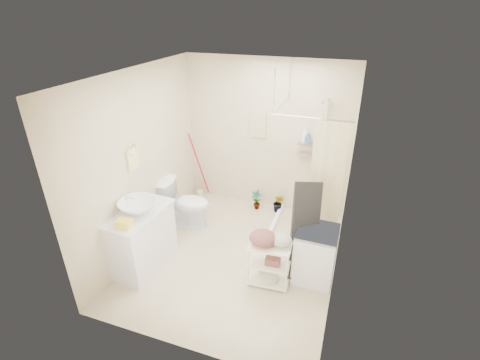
# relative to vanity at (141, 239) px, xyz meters

# --- Properties ---
(floor) EXTENTS (3.20, 3.20, 0.00)m
(floor) POSITION_rel_vanity_xyz_m (1.16, 0.56, -0.43)
(floor) COLOR beige
(floor) RESTS_ON ground
(ceiling) EXTENTS (2.80, 3.20, 0.04)m
(ceiling) POSITION_rel_vanity_xyz_m (1.16, 0.56, 2.17)
(ceiling) COLOR silver
(ceiling) RESTS_ON ground
(wall_back) EXTENTS (2.80, 0.04, 2.60)m
(wall_back) POSITION_rel_vanity_xyz_m (1.16, 2.16, 0.87)
(wall_back) COLOR beige
(wall_back) RESTS_ON ground
(wall_front) EXTENTS (2.80, 0.04, 2.60)m
(wall_front) POSITION_rel_vanity_xyz_m (1.16, -1.04, 0.87)
(wall_front) COLOR beige
(wall_front) RESTS_ON ground
(wall_left) EXTENTS (0.04, 3.20, 2.60)m
(wall_left) POSITION_rel_vanity_xyz_m (-0.24, 0.56, 0.87)
(wall_left) COLOR beige
(wall_left) RESTS_ON ground
(wall_right) EXTENTS (0.04, 3.20, 2.60)m
(wall_right) POSITION_rel_vanity_xyz_m (2.56, 0.56, 0.87)
(wall_right) COLOR beige
(wall_right) RESTS_ON ground
(vanity) EXTENTS (0.61, 1.02, 0.86)m
(vanity) POSITION_rel_vanity_xyz_m (0.00, 0.00, 0.00)
(vanity) COLOR silver
(vanity) RESTS_ON ground
(sink) EXTENTS (0.59, 0.59, 0.17)m
(sink) POSITION_rel_vanity_xyz_m (0.03, -0.00, 0.52)
(sink) COLOR white
(sink) RESTS_ON vanity
(counter_basket) EXTENTS (0.19, 0.16, 0.10)m
(counter_basket) POSITION_rel_vanity_xyz_m (0.05, -0.34, 0.48)
(counter_basket) COLOR yellow
(counter_basket) RESTS_ON vanity
(floor_basket) EXTENTS (0.31, 0.28, 0.13)m
(floor_basket) POSITION_rel_vanity_xyz_m (0.08, -0.35, -0.36)
(floor_basket) COLOR yellow
(floor_basket) RESTS_ON ground
(toilet) EXTENTS (0.84, 0.52, 0.82)m
(toilet) POSITION_rel_vanity_xyz_m (0.12, 1.08, -0.02)
(toilet) COLOR white
(toilet) RESTS_ON ground
(mop) EXTENTS (0.15, 0.15, 1.29)m
(mop) POSITION_rel_vanity_xyz_m (-0.08, 2.01, 0.21)
(mop) COLOR #B0101D
(mop) RESTS_ON ground
(potted_plant_a) EXTENTS (0.21, 0.16, 0.36)m
(potted_plant_a) POSITION_rel_vanity_xyz_m (1.07, 1.94, -0.25)
(potted_plant_a) COLOR #995528
(potted_plant_a) RESTS_ON ground
(potted_plant_b) EXTENTS (0.23, 0.21, 0.36)m
(potted_plant_b) POSITION_rel_vanity_xyz_m (1.47, 1.97, -0.25)
(potted_plant_b) COLOR brown
(potted_plant_b) RESTS_ON ground
(hanging_towel) EXTENTS (0.28, 0.03, 0.42)m
(hanging_towel) POSITION_rel_vanity_xyz_m (1.01, 2.14, 1.07)
(hanging_towel) COLOR #C9B689
(hanging_towel) RESTS_ON wall_back
(towel_ring) EXTENTS (0.04, 0.22, 0.34)m
(towel_ring) POSITION_rel_vanity_xyz_m (-0.22, 0.36, 1.04)
(towel_ring) COLOR #FBEF91
(towel_ring) RESTS_ON wall_left
(tp_holder) EXTENTS (0.08, 0.12, 0.14)m
(tp_holder) POSITION_rel_vanity_xyz_m (-0.20, 0.61, 0.29)
(tp_holder) COLOR white
(tp_holder) RESTS_ON wall_left
(shower) EXTENTS (1.10, 1.10, 2.10)m
(shower) POSITION_rel_vanity_xyz_m (2.01, 1.61, 0.62)
(shower) COLOR white
(shower) RESTS_ON ground
(shampoo_bottle_a) EXTENTS (0.11, 0.11, 0.25)m
(shampoo_bottle_a) POSITION_rel_vanity_xyz_m (1.81, 2.08, 1.01)
(shampoo_bottle_a) COLOR white
(shampoo_bottle_a) RESTS_ON shower
(shampoo_bottle_b) EXTENTS (0.09, 0.09, 0.18)m
(shampoo_bottle_b) POSITION_rel_vanity_xyz_m (1.85, 2.08, 0.98)
(shampoo_bottle_b) COLOR #34579A
(shampoo_bottle_b) RESTS_ON shower
(washing_machine) EXTENTS (0.52, 0.54, 0.75)m
(washing_machine) POSITION_rel_vanity_xyz_m (2.30, 0.53, -0.06)
(washing_machine) COLOR silver
(washing_machine) RESTS_ON ground
(laundry_rack) EXTENTS (0.55, 0.34, 0.73)m
(laundry_rack) POSITION_rel_vanity_xyz_m (1.76, 0.22, -0.07)
(laundry_rack) COLOR white
(laundry_rack) RESTS_ON ground
(ironing_board) EXTENTS (0.38, 0.30, 1.35)m
(ironing_board) POSITION_rel_vanity_xyz_m (2.13, 0.57, 0.24)
(ironing_board) COLOR black
(ironing_board) RESTS_ON ground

